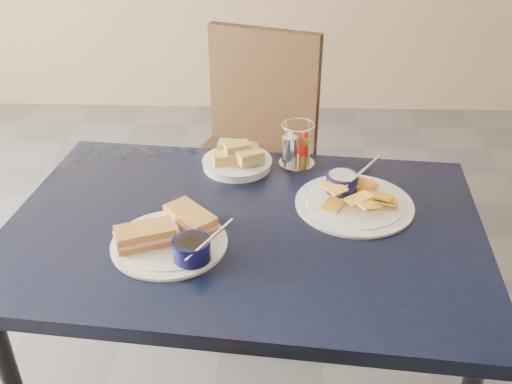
{
  "coord_description": "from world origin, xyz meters",
  "views": [
    {
      "loc": [
        0.19,
        -1.3,
        1.58
      ],
      "look_at": [
        0.14,
        -0.04,
        0.82
      ],
      "focal_mm": 40.0,
      "sensor_mm": 36.0,
      "label": 1
    }
  ],
  "objects_px": {
    "dining_table": "(244,243)",
    "chair_far": "(246,138)",
    "plantain_plate": "(351,197)",
    "condiment_caddy": "(296,147)",
    "bread_basket": "(237,159)",
    "sandwich_plate": "(173,237)"
  },
  "relations": [
    {
      "from": "chair_far",
      "to": "plantain_plate",
      "type": "distance_m",
      "value": 0.87
    },
    {
      "from": "chair_far",
      "to": "bread_basket",
      "type": "distance_m",
      "value": 0.62
    },
    {
      "from": "dining_table",
      "to": "chair_far",
      "type": "xyz_separation_m",
      "value": [
        -0.04,
        0.89,
        -0.12
      ]
    },
    {
      "from": "plantain_plate",
      "to": "condiment_caddy",
      "type": "relative_size",
      "value": 2.35
    },
    {
      "from": "plantain_plate",
      "to": "sandwich_plate",
      "type": "bearing_deg",
      "value": -154.83
    },
    {
      "from": "chair_far",
      "to": "bread_basket",
      "type": "bearing_deg",
      "value": -89.37
    },
    {
      "from": "sandwich_plate",
      "to": "plantain_plate",
      "type": "relative_size",
      "value": 0.96
    },
    {
      "from": "sandwich_plate",
      "to": "dining_table",
      "type": "bearing_deg",
      "value": 31.18
    },
    {
      "from": "plantain_plate",
      "to": "bread_basket",
      "type": "height_order",
      "value": "plantain_plate"
    },
    {
      "from": "bread_basket",
      "to": "condiment_caddy",
      "type": "xyz_separation_m",
      "value": [
        0.18,
        0.03,
        0.03
      ]
    },
    {
      "from": "dining_table",
      "to": "bread_basket",
      "type": "height_order",
      "value": "bread_basket"
    },
    {
      "from": "chair_far",
      "to": "dining_table",
      "type": "bearing_deg",
      "value": -87.28
    },
    {
      "from": "plantain_plate",
      "to": "condiment_caddy",
      "type": "bearing_deg",
      "value": 124.44
    },
    {
      "from": "sandwich_plate",
      "to": "bread_basket",
      "type": "bearing_deg",
      "value": 72.08
    },
    {
      "from": "sandwich_plate",
      "to": "condiment_caddy",
      "type": "relative_size",
      "value": 2.26
    },
    {
      "from": "dining_table",
      "to": "chair_far",
      "type": "bearing_deg",
      "value": 92.72
    },
    {
      "from": "sandwich_plate",
      "to": "bread_basket",
      "type": "distance_m",
      "value": 0.43
    },
    {
      "from": "dining_table",
      "to": "condiment_caddy",
      "type": "height_order",
      "value": "condiment_caddy"
    },
    {
      "from": "sandwich_plate",
      "to": "bread_basket",
      "type": "xyz_separation_m",
      "value": [
        0.13,
        0.4,
        0.0
      ]
    },
    {
      "from": "sandwich_plate",
      "to": "condiment_caddy",
      "type": "xyz_separation_m",
      "value": [
        0.31,
        0.43,
        0.03
      ]
    },
    {
      "from": "bread_basket",
      "to": "sandwich_plate",
      "type": "bearing_deg",
      "value": -107.92
    },
    {
      "from": "chair_far",
      "to": "sandwich_plate",
      "type": "bearing_deg",
      "value": -97.15
    }
  ]
}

